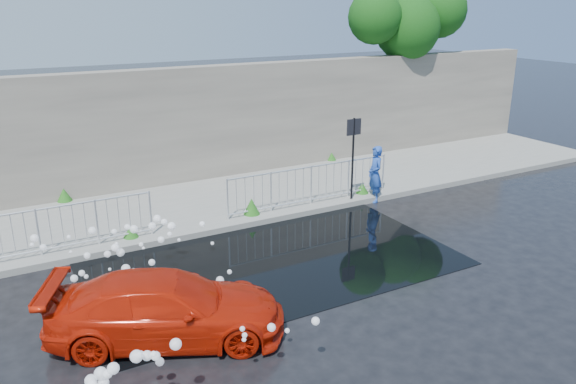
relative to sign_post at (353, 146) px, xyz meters
name	(u,v)px	position (x,y,z in m)	size (l,w,h in m)	color
ground	(270,282)	(-4.20, -3.10, -1.72)	(90.00, 90.00, 0.00)	black
pavement	(189,206)	(-4.20, 1.90, -1.65)	(30.00, 4.00, 0.15)	gray
curb	(215,230)	(-4.20, -0.10, -1.64)	(30.00, 0.25, 0.16)	gray
retaining_wall	(161,127)	(-4.20, 4.10, 0.18)	(30.00, 0.60, 3.50)	#635C53
puddle	(269,259)	(-3.70, -2.10, -1.72)	(8.00, 5.00, 0.01)	black
sign_post	(353,146)	(0.00, 0.00, 0.00)	(0.45, 0.06, 2.50)	black
tree	(409,21)	(5.39, 4.32, 3.10)	(4.99, 2.41, 6.23)	#332114
railing_left	(38,231)	(-8.20, 0.25, -0.99)	(5.05, 0.05, 1.10)	silver
railing_right	(311,184)	(-1.20, 0.25, -0.99)	(5.05, 0.05, 1.10)	silver
weeds	(188,204)	(-4.37, 1.39, -1.40)	(12.17, 3.93, 0.44)	#195516
water_spray	(137,279)	(-6.90, -3.13, -0.96)	(3.63, 5.33, 0.96)	white
red_car	(167,308)	(-6.64, -4.05, -1.15)	(1.62, 3.98, 1.15)	#B81A07
person	(375,174)	(0.74, -0.10, -0.90)	(0.60, 0.39, 1.64)	#224BAE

